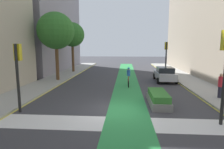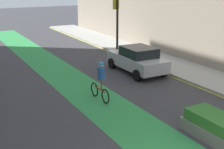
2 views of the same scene
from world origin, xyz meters
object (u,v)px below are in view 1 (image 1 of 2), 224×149
(street_tree_near, at_px, (56,31))
(median_planter, at_px, (158,99))
(traffic_signal_far_right, at_px, (166,52))
(cyclist_in_lane, at_px, (128,77))
(traffic_signal_near_left, at_px, (18,64))
(car_silver_right_far, at_px, (165,74))
(street_tree_far, at_px, (72,35))
(pedestrian_sidewalk_right_a, at_px, (221,85))

(street_tree_near, height_order, median_planter, street_tree_near)
(traffic_signal_far_right, height_order, cyclist_in_lane, traffic_signal_far_right)
(cyclist_in_lane, bearing_deg, street_tree_near, 162.95)
(traffic_signal_near_left, bearing_deg, median_planter, 12.79)
(street_tree_near, bearing_deg, car_silver_right_far, 3.00)
(traffic_signal_far_right, relative_size, street_tree_far, 0.62)
(car_silver_right_far, xyz_separation_m, median_planter, (-2.09, -8.40, -0.40))
(pedestrian_sidewalk_right_a, bearing_deg, traffic_signal_near_left, -165.41)
(street_tree_near, relative_size, median_planter, 2.33)
(street_tree_near, distance_m, median_planter, 13.33)
(traffic_signal_far_right, bearing_deg, car_silver_right_far, -102.39)
(traffic_signal_far_right, height_order, street_tree_far, street_tree_far)
(pedestrian_sidewalk_right_a, distance_m, street_tree_near, 16.11)
(car_silver_right_far, height_order, median_planter, car_silver_right_far)
(traffic_signal_far_right, relative_size, cyclist_in_lane, 2.33)
(traffic_signal_near_left, relative_size, street_tree_far, 0.56)
(cyclist_in_lane, bearing_deg, car_silver_right_far, 36.88)
(car_silver_right_far, bearing_deg, cyclist_in_lane, -143.12)
(cyclist_in_lane, height_order, median_planter, cyclist_in_lane)
(cyclist_in_lane, xyz_separation_m, pedestrian_sidewalk_right_a, (6.45, -3.96, 0.07))
(median_planter, bearing_deg, street_tree_far, 123.67)
(car_silver_right_far, relative_size, median_planter, 1.36)
(street_tree_near, xyz_separation_m, street_tree_far, (-0.21, 6.93, 0.01))
(cyclist_in_lane, relative_size, pedestrian_sidewalk_right_a, 1.06)
(median_planter, bearing_deg, cyclist_in_lane, 109.10)
(traffic_signal_near_left, distance_m, street_tree_far, 16.87)
(traffic_signal_far_right, distance_m, cyclist_in_lane, 8.75)
(traffic_signal_near_left, bearing_deg, street_tree_far, 95.29)
(car_silver_right_far, xyz_separation_m, pedestrian_sidewalk_right_a, (2.48, -6.93, 0.24))
(car_silver_right_far, relative_size, cyclist_in_lane, 2.28)
(cyclist_in_lane, bearing_deg, traffic_signal_near_left, -131.20)
(car_silver_right_far, height_order, street_tree_far, street_tree_far)
(cyclist_in_lane, height_order, pedestrian_sidewalk_right_a, pedestrian_sidewalk_right_a)
(street_tree_near, bearing_deg, pedestrian_sidewalk_right_a, -24.06)
(street_tree_far, bearing_deg, traffic_signal_far_right, -10.23)
(street_tree_far, bearing_deg, median_planter, -56.33)
(pedestrian_sidewalk_right_a, bearing_deg, street_tree_near, 155.94)
(street_tree_far, distance_m, median_planter, 18.38)
(cyclist_in_lane, xyz_separation_m, median_planter, (1.88, -5.42, -0.57))
(traffic_signal_near_left, relative_size, car_silver_right_far, 0.93)
(street_tree_far, bearing_deg, traffic_signal_near_left, -84.71)
(car_silver_right_far, height_order, pedestrian_sidewalk_right_a, pedestrian_sidewalk_right_a)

